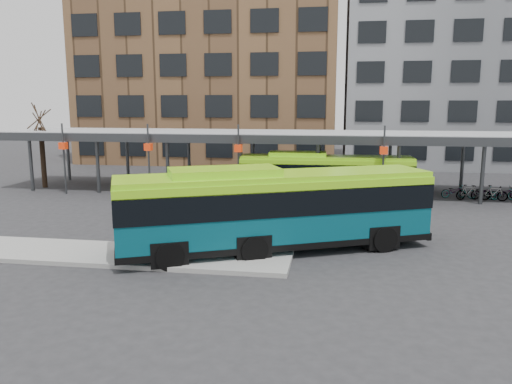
# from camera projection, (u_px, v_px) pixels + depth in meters

# --- Properties ---
(ground) EXTENTS (120.00, 120.00, 0.00)m
(ground) POSITION_uv_depth(u_px,v_px,m) (263.00, 242.00, 22.35)
(ground) COLOR #28282B
(ground) RESTS_ON ground
(boarding_island) EXTENTS (14.00, 3.00, 0.18)m
(boarding_island) POSITION_uv_depth(u_px,v_px,m) (119.00, 254.00, 20.27)
(boarding_island) COLOR gray
(boarding_island) RESTS_ON ground
(canopy) EXTENTS (40.00, 6.53, 4.80)m
(canopy) POSITION_uv_depth(u_px,v_px,m) (289.00, 136.00, 34.17)
(canopy) COLOR #999B9E
(canopy) RESTS_ON ground
(tree) EXTENTS (1.64, 1.64, 5.60)m
(tree) POSITION_uv_depth(u_px,v_px,m) (43.00, 154.00, 36.35)
(tree) COLOR black
(tree) RESTS_ON ground
(building_brick) EXTENTS (26.00, 14.00, 22.00)m
(building_brick) POSITION_uv_depth(u_px,v_px,m) (213.00, 56.00, 53.04)
(building_brick) COLOR brown
(building_brick) RESTS_ON ground
(building_grey) EXTENTS (24.00, 14.00, 20.00)m
(building_grey) POSITION_uv_depth(u_px,v_px,m) (470.00, 63.00, 49.21)
(building_grey) COLOR slate
(building_grey) RESTS_ON ground
(bus_front) EXTENTS (13.07, 7.94, 3.61)m
(bus_front) POSITION_uv_depth(u_px,v_px,m) (275.00, 207.00, 20.72)
(bus_front) COLOR #084A59
(bus_front) RESTS_ON ground
(bus_rear) EXTENTS (11.04, 2.80, 3.02)m
(bus_rear) POSITION_uv_depth(u_px,v_px,m) (325.00, 174.00, 32.29)
(bus_rear) COLOR #084A59
(bus_rear) RESTS_ON ground
(pedestrian) EXTENTS (0.54, 0.71, 1.75)m
(pedestrian) POSITION_uv_depth(u_px,v_px,m) (139.00, 232.00, 19.90)
(pedestrian) COLOR black
(pedestrian) RESTS_ON boarding_island
(bike_rack) EXTENTS (6.89, 1.78, 1.05)m
(bike_rack) POSITION_uv_depth(u_px,v_px,m) (504.00, 193.00, 31.88)
(bike_rack) COLOR slate
(bike_rack) RESTS_ON ground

